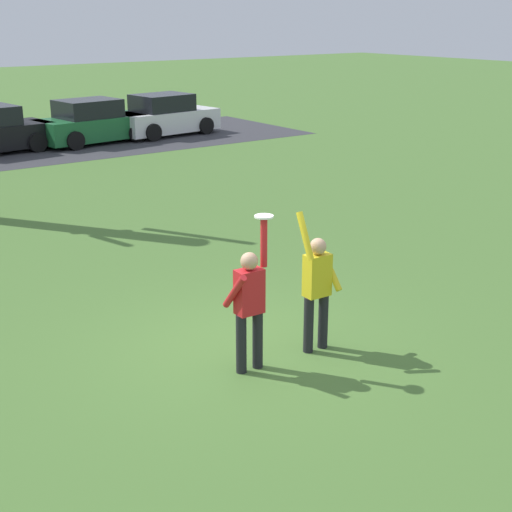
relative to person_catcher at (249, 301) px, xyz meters
The scene contains 6 objects.
ground_plane 1.20m from the person_catcher, 59.87° to the left, with size 120.00×120.00×0.00m, color #4C7533.
person_catcher is the anchor object (origin of this frame).
person_defender 1.12m from the person_catcher, ahead, with size 0.55×0.49×2.04m.
frisbee_disc 1.13m from the person_catcher, ahead, with size 0.25×0.25×0.02m, color white.
parked_car_green 19.03m from the person_catcher, 72.13° to the left, with size 4.29×2.42×1.59m.
parked_car_white 20.23m from the person_catcher, 63.83° to the left, with size 4.29×2.42×1.59m.
Camera 1 is at (-5.45, -7.76, 4.53)m, focal length 51.23 mm.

